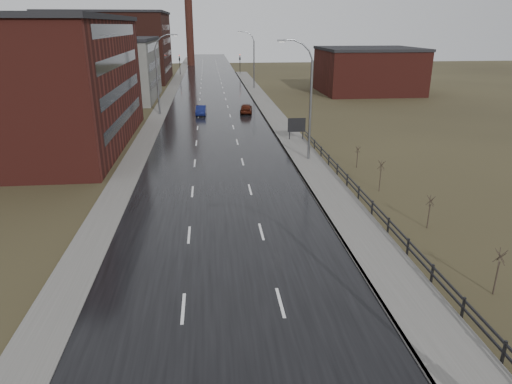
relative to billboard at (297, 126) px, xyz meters
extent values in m
cube|color=black|center=(-9.10, 15.90, -1.73)|extent=(14.00, 300.00, 0.06)
cube|color=#595651|center=(-0.50, -9.10, -1.67)|extent=(3.20, 180.00, 0.18)
cube|color=slate|center=(-2.02, -9.10, -1.67)|extent=(0.16, 180.00, 0.18)
cube|color=#595651|center=(-17.30, 15.90, -1.70)|extent=(2.40, 260.00, 0.12)
cube|color=#471914|center=(-30.10, 0.90, 4.74)|extent=(22.00, 28.00, 13.00)
cube|color=black|center=(-30.10, 0.90, 11.49)|extent=(22.44, 28.56, 0.50)
cube|color=black|center=(-19.12, 0.90, 1.24)|extent=(0.06, 22.40, 1.20)
cube|color=black|center=(-19.12, 0.90, 4.24)|extent=(0.06, 22.40, 1.20)
cube|color=black|center=(-19.12, 0.90, 7.24)|extent=(0.06, 22.40, 1.20)
cube|color=black|center=(-19.12, 0.90, 10.24)|extent=(0.06, 22.40, 1.20)
cube|color=slate|center=(-27.10, 33.90, 3.24)|extent=(16.00, 20.00, 10.00)
cube|color=black|center=(-27.10, 33.90, 8.49)|extent=(16.32, 20.40, 0.50)
cube|color=black|center=(-19.12, 33.90, 1.24)|extent=(0.06, 16.00, 1.20)
cube|color=black|center=(-19.12, 33.90, 4.24)|extent=(0.06, 16.00, 1.20)
cube|color=black|center=(-19.12, 33.90, 7.24)|extent=(0.06, 16.00, 1.20)
cube|color=#331611|center=(-32.10, 63.90, 5.74)|extent=(26.00, 24.00, 15.00)
cube|color=black|center=(-32.10, 63.90, 13.49)|extent=(26.52, 24.48, 0.50)
cube|color=black|center=(-19.12, 63.90, 1.24)|extent=(0.06, 19.20, 1.20)
cube|color=black|center=(-19.12, 63.90, 4.24)|extent=(0.06, 19.20, 1.20)
cube|color=black|center=(-19.12, 63.90, 7.24)|extent=(0.06, 19.20, 1.20)
cube|color=black|center=(-19.12, 63.90, 10.24)|extent=(0.06, 19.20, 1.20)
cube|color=#471914|center=(21.20, 37.90, 2.24)|extent=(18.00, 16.00, 8.00)
cube|color=black|center=(21.20, 37.90, 6.49)|extent=(18.36, 16.32, 0.50)
cylinder|color=#331611|center=(-15.10, 105.90, 13.24)|extent=(2.40, 2.40, 30.00)
cylinder|color=slate|center=(-0.30, -8.10, 2.99)|extent=(0.24, 0.24, 9.50)
cylinder|color=slate|center=(-0.47, -8.10, 8.15)|extent=(0.51, 0.14, 0.98)
cylinder|color=slate|center=(-0.94, -8.10, 8.86)|extent=(0.81, 0.14, 0.81)
cylinder|color=slate|center=(-1.66, -8.10, 9.34)|extent=(0.98, 0.14, 0.51)
cylinder|color=slate|center=(-2.50, -8.10, 9.50)|extent=(1.01, 0.14, 0.14)
cube|color=slate|center=(-3.19, -8.10, 9.45)|extent=(0.70, 0.28, 0.18)
cube|color=silver|center=(-3.19, -8.10, 9.35)|extent=(0.50, 0.20, 0.04)
cylinder|color=slate|center=(-17.10, 17.90, 2.99)|extent=(0.24, 0.24, 9.50)
cylinder|color=slate|center=(-16.93, 17.90, 8.15)|extent=(0.51, 0.14, 0.98)
cylinder|color=slate|center=(-16.46, 17.90, 8.86)|extent=(0.81, 0.14, 0.81)
cylinder|color=slate|center=(-15.74, 17.90, 9.34)|extent=(0.98, 0.14, 0.51)
cylinder|color=slate|center=(-14.90, 17.90, 9.50)|extent=(1.01, 0.14, 0.14)
cube|color=slate|center=(-14.21, 17.90, 9.45)|extent=(0.70, 0.28, 0.18)
cube|color=silver|center=(-14.21, 17.90, 9.35)|extent=(0.50, 0.20, 0.04)
cylinder|color=slate|center=(-0.30, 45.90, 2.99)|extent=(0.24, 0.24, 9.50)
cylinder|color=slate|center=(-0.47, 45.90, 8.15)|extent=(0.51, 0.14, 0.98)
cylinder|color=slate|center=(-0.94, 45.90, 8.86)|extent=(0.81, 0.14, 0.81)
cylinder|color=slate|center=(-1.66, 45.90, 9.34)|extent=(0.98, 0.14, 0.51)
cylinder|color=slate|center=(-2.50, 45.90, 9.50)|extent=(1.01, 0.14, 0.14)
cube|color=slate|center=(-3.19, 45.90, 9.45)|extent=(0.70, 0.28, 0.18)
cube|color=silver|center=(-3.19, 45.90, 9.35)|extent=(0.50, 0.20, 0.04)
cube|color=black|center=(1.20, -37.10, -1.21)|extent=(0.10, 0.10, 1.10)
cube|color=black|center=(1.20, -34.10, -1.21)|extent=(0.10, 0.10, 1.10)
cube|color=black|center=(1.20, -31.10, -1.21)|extent=(0.10, 0.10, 1.10)
cube|color=black|center=(1.20, -28.10, -1.21)|extent=(0.10, 0.10, 1.10)
cube|color=black|center=(1.20, -25.10, -1.21)|extent=(0.10, 0.10, 1.10)
cube|color=black|center=(1.20, -22.10, -1.21)|extent=(0.10, 0.10, 1.10)
cube|color=black|center=(1.20, -19.10, -1.21)|extent=(0.10, 0.10, 1.10)
cube|color=black|center=(1.20, -16.10, -1.21)|extent=(0.10, 0.10, 1.10)
cube|color=black|center=(1.20, -13.10, -1.21)|extent=(0.10, 0.10, 1.10)
cube|color=black|center=(1.20, -10.10, -1.21)|extent=(0.10, 0.10, 1.10)
cube|color=black|center=(1.20, -7.10, -1.21)|extent=(0.10, 0.10, 1.10)
cube|color=black|center=(1.20, -4.10, -1.21)|extent=(0.10, 0.10, 1.10)
cube|color=black|center=(1.20, -1.10, -1.21)|extent=(0.10, 0.10, 1.10)
cube|color=black|center=(1.20, -25.60, -0.81)|extent=(0.08, 53.00, 0.10)
cube|color=black|center=(1.20, -25.60, -1.21)|extent=(0.08, 53.00, 0.10)
cylinder|color=#382D23|center=(3.80, -32.37, -0.85)|extent=(0.08, 0.08, 1.81)
cylinder|color=#382D23|center=(3.85, -32.37, 0.32)|extent=(0.04, 0.61, 0.71)
cylinder|color=#382D23|center=(3.82, -32.33, 0.32)|extent=(0.58, 0.23, 0.72)
cylinder|color=#382D23|center=(3.76, -32.34, 0.32)|extent=(0.35, 0.51, 0.73)
cylinder|color=#382D23|center=(3.76, -32.40, 0.32)|extent=(0.35, 0.51, 0.73)
cylinder|color=#382D23|center=(3.82, -32.42, 0.32)|extent=(0.58, 0.23, 0.72)
cylinder|color=#382D23|center=(4.11, -24.54, -0.93)|extent=(0.08, 0.08, 1.65)
cylinder|color=#382D23|center=(4.16, -24.54, 0.15)|extent=(0.04, 0.56, 0.66)
cylinder|color=#382D23|center=(4.12, -24.49, 0.15)|extent=(0.53, 0.21, 0.66)
cylinder|color=#382D23|center=(4.07, -24.51, 0.15)|extent=(0.32, 0.47, 0.67)
cylinder|color=#382D23|center=(4.07, -24.57, 0.15)|extent=(0.32, 0.47, 0.67)
cylinder|color=#382D23|center=(4.12, -24.59, 0.15)|extent=(0.53, 0.21, 0.66)
cylinder|color=#382D23|center=(3.49, -17.35, -0.82)|extent=(0.08, 0.08, 1.88)
cylinder|color=#382D23|center=(3.54, -17.35, 0.40)|extent=(0.04, 0.63, 0.74)
cylinder|color=#382D23|center=(3.50, -17.30, 0.40)|extent=(0.60, 0.24, 0.75)
cylinder|color=#382D23|center=(3.45, -17.32, 0.40)|extent=(0.36, 0.53, 0.76)
cylinder|color=#382D23|center=(3.45, -17.38, 0.40)|extent=(0.36, 0.53, 0.76)
cylinder|color=#382D23|center=(3.50, -17.40, 0.40)|extent=(0.60, 0.24, 0.75)
cylinder|color=#382D23|center=(3.68, -10.93, -1.01)|extent=(0.08, 0.08, 1.50)
cylinder|color=#382D23|center=(3.73, -10.93, -0.03)|extent=(0.04, 0.51, 0.60)
cylinder|color=#382D23|center=(3.69, -10.88, -0.03)|extent=(0.49, 0.20, 0.60)
cylinder|color=#382D23|center=(3.64, -10.90, -0.03)|extent=(0.29, 0.43, 0.61)
cylinder|color=#382D23|center=(3.64, -10.96, -0.03)|extent=(0.29, 0.43, 0.61)
cylinder|color=#382D23|center=(3.69, -10.98, -0.03)|extent=(0.49, 0.20, 0.60)
cube|color=black|center=(-0.78, 0.06, -0.86)|extent=(0.10, 0.10, 1.80)
cube|color=black|center=(0.78, 0.06, -0.86)|extent=(0.10, 0.10, 1.80)
cube|color=silver|center=(0.00, 0.01, 0.09)|extent=(1.94, 0.08, 1.49)
cube|color=black|center=(0.00, -0.04, 0.09)|extent=(2.04, 0.04, 1.59)
cylinder|color=black|center=(-17.10, 75.90, 0.84)|extent=(0.16, 0.16, 5.20)
imported|color=black|center=(-17.10, 75.90, 2.99)|extent=(0.58, 2.73, 1.10)
sphere|color=#FF190C|center=(-17.10, 75.75, 3.29)|extent=(0.18, 0.18, 0.18)
cylinder|color=black|center=(-1.10, 75.90, 0.84)|extent=(0.16, 0.16, 5.20)
imported|color=black|center=(-1.10, 75.90, 2.99)|extent=(0.58, 2.73, 1.10)
sphere|color=#FF190C|center=(-1.10, 75.75, 3.29)|extent=(0.18, 0.18, 0.18)
imported|color=#0D1445|center=(-11.01, 17.05, -1.08)|extent=(1.61, 4.14, 1.35)
imported|color=#44160B|center=(-4.29, 17.79, -1.02)|extent=(2.26, 4.49, 1.47)
camera|label=1|loc=(-9.88, -50.50, 10.76)|focal=32.00mm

